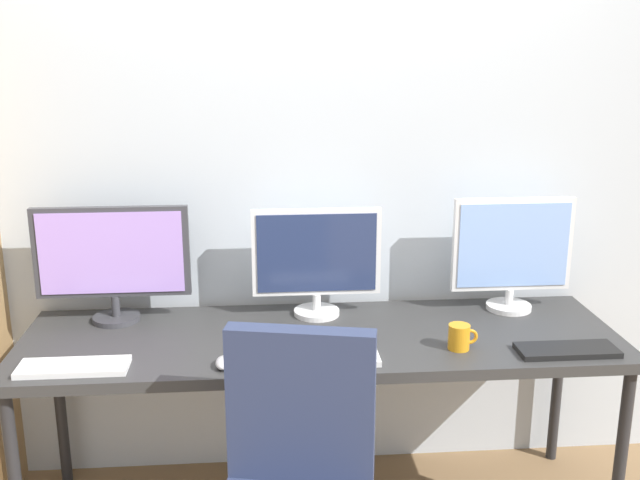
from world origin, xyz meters
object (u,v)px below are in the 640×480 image
object	(u,v)px
keyboard_center	(327,358)
monitor_left	(112,258)
desk	(321,348)
monitor_center	(317,259)
computer_mouse	(224,363)
coffee_mug	(460,337)
monitor_right	(512,251)
keyboard_left	(73,367)
keyboard_right	(567,350)

from	to	relation	value
keyboard_center	monitor_left	bearing A→B (deg)	150.40
desk	monitor_center	size ratio (longest dim) A/B	4.38
keyboard_center	computer_mouse	world-z (taller)	computer_mouse
desk	computer_mouse	xyz separation A→B (m)	(-0.35, -0.25, 0.07)
coffee_mug	monitor_right	bearing A→B (deg)	51.19
keyboard_left	computer_mouse	distance (m)	0.49
computer_mouse	keyboard_left	bearing A→B (deg)	177.82
computer_mouse	keyboard_right	bearing A→B (deg)	0.91
monitor_right	keyboard_center	bearing A→B (deg)	-150.40
monitor_right	keyboard_right	bearing A→B (deg)	-82.09
monitor_right	keyboard_center	distance (m)	0.93
desk	monitor_center	distance (m)	0.35
keyboard_left	computer_mouse	size ratio (longest dim) A/B	3.74
desk	monitor_left	world-z (taller)	monitor_left
desk	keyboard_left	bearing A→B (deg)	-164.69
desk	monitor_right	size ratio (longest dim) A/B	4.59
monitor_center	monitor_right	bearing A→B (deg)	0.00
monitor_center	computer_mouse	size ratio (longest dim) A/B	5.22
keyboard_left	keyboard_center	xyz separation A→B (m)	(0.84, 0.00, 0.00)
monitor_left	keyboard_center	bearing A→B (deg)	-29.60
desk	monitor_right	bearing A→B (deg)	15.25
monitor_right	computer_mouse	xyz separation A→B (m)	(-1.12, -0.46, -0.23)
monitor_left	computer_mouse	xyz separation A→B (m)	(0.43, -0.46, -0.24)
monitor_right	desk	bearing A→B (deg)	-164.75
keyboard_right	coffee_mug	world-z (taller)	coffee_mug
monitor_center	monitor_right	size ratio (longest dim) A/B	1.05
desk	keyboard_left	size ratio (longest dim) A/B	6.11
computer_mouse	monitor_right	bearing A→B (deg)	22.30
monitor_left	coffee_mug	size ratio (longest dim) A/B	5.51
monitor_left	coffee_mug	world-z (taller)	monitor_left
keyboard_center	coffee_mug	bearing A→B (deg)	7.74
monitor_right	keyboard_center	size ratio (longest dim) A/B	1.34
computer_mouse	desk	bearing A→B (deg)	35.75
keyboard_left	coffee_mug	bearing A→B (deg)	2.81
desk	monitor_left	bearing A→B (deg)	164.74
monitor_right	computer_mouse	distance (m)	1.24
keyboard_center	keyboard_right	xyz separation A→B (m)	(0.84, 0.00, 0.00)
monitor_left	keyboard_left	world-z (taller)	monitor_left
desk	keyboard_right	bearing A→B (deg)	-15.31
monitor_center	computer_mouse	distance (m)	0.62
keyboard_center	monitor_right	bearing A→B (deg)	29.60
desk	monitor_right	distance (m)	0.86
desk	coffee_mug	bearing A→B (deg)	-19.22
monitor_right	keyboard_left	world-z (taller)	monitor_right
desk	monitor_left	distance (m)	0.86
monitor_right	keyboard_center	xyz separation A→B (m)	(-0.78, -0.44, -0.23)
keyboard_right	monitor_left	bearing A→B (deg)	164.71
keyboard_right	computer_mouse	xyz separation A→B (m)	(-1.19, -0.02, 0.01)
monitor_left	monitor_right	bearing A→B (deg)	-0.00
monitor_right	monitor_center	bearing A→B (deg)	-180.00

